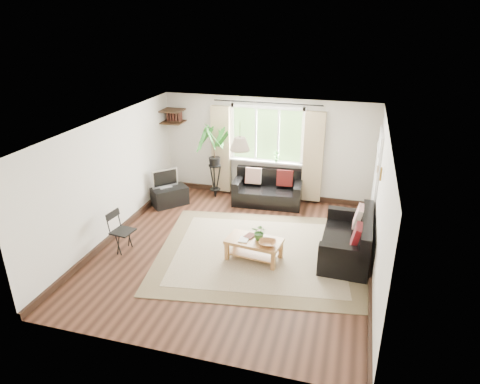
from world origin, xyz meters
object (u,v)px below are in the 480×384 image
(tv_stand, at_px, (170,196))
(folding_chair, at_px, (123,232))
(sofa_back, at_px, (268,189))
(coffee_table, at_px, (254,249))
(palm_stand, at_px, (215,162))
(sofa_right, at_px, (346,237))

(tv_stand, bearing_deg, folding_chair, -135.99)
(sofa_back, bearing_deg, tv_stand, -166.33)
(coffee_table, xyz_separation_m, palm_stand, (-1.60, 2.52, 0.69))
(sofa_right, height_order, tv_stand, sofa_right)
(tv_stand, height_order, folding_chair, folding_chair)
(sofa_back, bearing_deg, coffee_table, -87.14)
(sofa_back, height_order, tv_stand, sofa_back)
(sofa_back, height_order, coffee_table, sofa_back)
(tv_stand, bearing_deg, palm_stand, -6.94)
(coffee_table, relative_size, palm_stand, 0.55)
(sofa_back, xyz_separation_m, palm_stand, (-1.31, 0.05, 0.52))
(sofa_back, height_order, palm_stand, palm_stand)
(palm_stand, bearing_deg, coffee_table, -57.66)
(tv_stand, relative_size, folding_chair, 1.01)
(coffee_table, bearing_deg, sofa_back, 96.63)
(palm_stand, distance_m, folding_chair, 3.05)
(sofa_right, relative_size, coffee_table, 1.70)
(sofa_right, relative_size, tv_stand, 2.11)
(tv_stand, xyz_separation_m, palm_stand, (0.87, 0.73, 0.67))
(sofa_right, xyz_separation_m, coffee_table, (-1.59, -0.56, -0.19))
(coffee_table, height_order, palm_stand, palm_stand)
(sofa_right, height_order, palm_stand, palm_stand)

